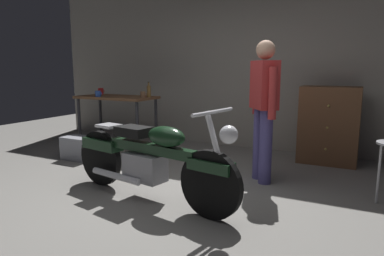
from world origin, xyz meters
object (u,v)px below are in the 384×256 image
object	(u,v)px
wooden_dresser	(329,125)
mug_brown_stoneware	(143,94)
motorcycle	(149,158)
person_standing	(264,105)
bottle	(149,91)
mug_blue_enamel	(98,94)
storage_bin	(78,148)
mug_red_diner	(101,91)

from	to	relation	value
wooden_dresser	mug_brown_stoneware	size ratio (longest dim) A/B	9.66
motorcycle	person_standing	bearing A→B (deg)	63.15
motorcycle	bottle	bearing A→B (deg)	133.98
mug_blue_enamel	storage_bin	bearing A→B (deg)	-86.70
mug_blue_enamel	motorcycle	bearing A→B (deg)	-36.44
motorcycle	bottle	size ratio (longest dim) A/B	8.99
motorcycle	wooden_dresser	xyz separation A→B (m)	(1.48, 2.36, 0.10)
motorcycle	wooden_dresser	world-z (taller)	wooden_dresser
person_standing	motorcycle	bearing A→B (deg)	105.11
motorcycle	mug_blue_enamel	distance (m)	2.43
storage_bin	mug_red_diner	xyz separation A→B (m)	(-0.33, 0.92, 0.78)
mug_red_diner	wooden_dresser	bearing A→B (deg)	8.36
motorcycle	mug_brown_stoneware	distance (m)	2.05
storage_bin	bottle	size ratio (longest dim) A/B	1.83
storage_bin	mug_red_diner	bearing A→B (deg)	109.62
mug_red_diner	mug_blue_enamel	bearing A→B (deg)	-53.49
wooden_dresser	mug_red_diner	size ratio (longest dim) A/B	8.79
mug_blue_enamel	bottle	size ratio (longest dim) A/B	0.51
wooden_dresser	mug_brown_stoneware	distance (m)	2.79
wooden_dresser	storage_bin	bearing A→B (deg)	-156.51
wooden_dresser	bottle	size ratio (longest dim) A/B	4.56
storage_bin	bottle	xyz separation A→B (m)	(0.72, 0.85, 0.83)
mug_blue_enamel	bottle	bearing A→B (deg)	24.02
motorcycle	wooden_dresser	bearing A→B (deg)	68.16
wooden_dresser	mug_red_diner	xyz separation A→B (m)	(-3.69, -0.54, 0.40)
storage_bin	mug_blue_enamel	world-z (taller)	mug_blue_enamel
storage_bin	wooden_dresser	bearing A→B (deg)	23.49
wooden_dresser	motorcycle	bearing A→B (deg)	-122.09
wooden_dresser	mug_blue_enamel	xyz separation A→B (m)	(-3.39, -0.95, 0.40)
mug_red_diner	mug_blue_enamel	xyz separation A→B (m)	(0.30, -0.40, -0.01)
person_standing	storage_bin	distance (m)	2.86
person_standing	mug_red_diner	bearing A→B (deg)	39.75
bottle	person_standing	bearing A→B (deg)	-16.75
wooden_dresser	mug_blue_enamel	bearing A→B (deg)	-164.44
mug_red_diner	motorcycle	bearing A→B (deg)	-39.38
mug_brown_stoneware	bottle	distance (m)	0.16
motorcycle	wooden_dresser	size ratio (longest dim) A/B	1.97
person_standing	mug_brown_stoneware	size ratio (longest dim) A/B	14.67
motorcycle	mug_blue_enamel	size ratio (longest dim) A/B	17.70
person_standing	mug_blue_enamel	world-z (taller)	person_standing
storage_bin	motorcycle	bearing A→B (deg)	-25.45
wooden_dresser	mug_blue_enamel	distance (m)	3.55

